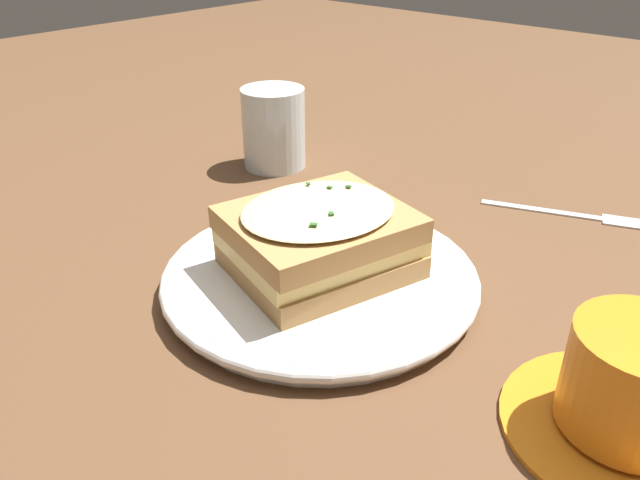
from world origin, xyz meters
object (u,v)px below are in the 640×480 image
(water_glass, at_px, (274,128))
(fork, at_px, (603,218))
(dinner_plate, at_px, (320,277))
(sandwich, at_px, (319,238))
(teacup_with_saucer, at_px, (636,392))

(water_glass, xyz_separation_m, fork, (-0.34, -0.11, -0.04))
(dinner_plate, xyz_separation_m, sandwich, (-0.00, 0.00, 0.04))
(dinner_plate, distance_m, teacup_with_saucer, 0.24)
(sandwich, distance_m, fork, 0.31)
(sandwich, xyz_separation_m, water_glass, (0.22, -0.16, -0.00))
(teacup_with_saucer, distance_m, water_glass, 0.48)
(sandwich, xyz_separation_m, fork, (-0.13, -0.28, -0.04))
(teacup_with_saucer, bearing_deg, water_glass, 138.76)
(sandwich, relative_size, teacup_with_saucer, 1.13)
(dinner_plate, bearing_deg, water_glass, -36.87)
(water_glass, distance_m, fork, 0.36)
(teacup_with_saucer, xyz_separation_m, fork, (0.11, -0.27, -0.03))
(sandwich, distance_m, teacup_with_saucer, 0.24)
(dinner_plate, bearing_deg, fork, -114.77)
(dinner_plate, relative_size, water_glass, 2.77)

